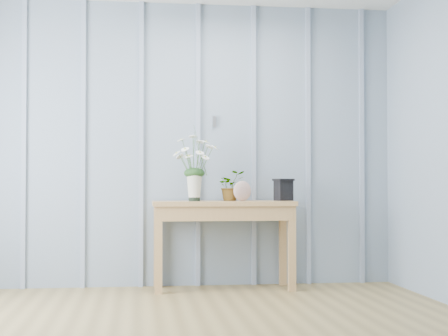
{
  "coord_description": "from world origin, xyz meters",
  "views": [
    {
      "loc": [
        -0.28,
        -3.8,
        0.88
      ],
      "look_at": [
        0.45,
        1.94,
        1.03
      ],
      "focal_mm": 55.0,
      "sensor_mm": 36.0,
      "label": 1
    }
  ],
  "objects": [
    {
      "name": "carved_box",
      "position": [
        0.98,
        2.02,
        0.85
      ],
      "size": [
        0.19,
        0.17,
        0.19
      ],
      "color": "black",
      "rests_on": "sideboard"
    },
    {
      "name": "spider_plant",
      "position": [
        0.52,
        2.07,
        0.88
      ],
      "size": [
        0.28,
        0.26,
        0.26
      ],
      "primitive_type": "imported",
      "rotation": [
        0.0,
        0.0,
        0.28
      ],
      "color": "#183C17",
      "rests_on": "sideboard"
    },
    {
      "name": "daisy_vase",
      "position": [
        0.19,
        1.95,
        1.13
      ],
      "size": [
        0.43,
        0.33,
        0.61
      ],
      "color": "black",
      "rests_on": "sideboard"
    },
    {
      "name": "room_shell",
      "position": [
        0.0,
        0.92,
        1.99
      ],
      "size": [
        4.0,
        4.5,
        2.5
      ],
      "color": "#8595A9",
      "rests_on": "ground"
    },
    {
      "name": "felt_disc_vessel",
      "position": [
        0.61,
        1.96,
        0.84
      ],
      "size": [
        0.18,
        0.1,
        0.17
      ],
      "primitive_type": "ellipsoid",
      "rotation": [
        0.0,
        0.0,
        0.35
      ],
      "color": "#904C52",
      "rests_on": "sideboard"
    },
    {
      "name": "sideboard",
      "position": [
        0.45,
        1.99,
        0.64
      ],
      "size": [
        1.2,
        0.45,
        0.75
      ],
      "color": "#AA7F4B",
      "rests_on": "ground"
    }
  ]
}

